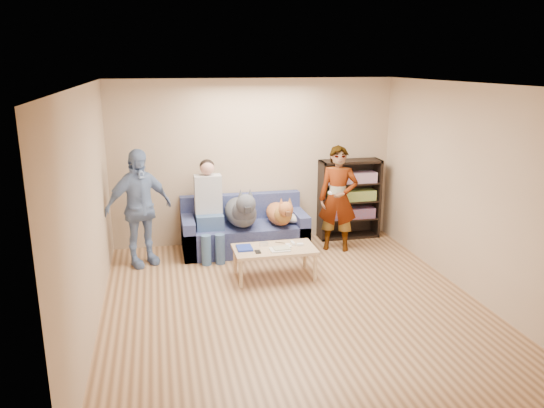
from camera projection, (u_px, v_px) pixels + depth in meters
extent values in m
plane|color=brown|center=(293.00, 305.00, 6.38)|extent=(5.00, 5.00, 0.00)
plane|color=white|center=(296.00, 85.00, 5.71)|extent=(5.00, 5.00, 0.00)
plane|color=tan|center=(254.00, 162.00, 8.40)|extent=(4.50, 0.00, 4.50)
plane|color=tan|center=(386.00, 290.00, 3.69)|extent=(4.50, 0.00, 4.50)
plane|color=tan|center=(88.00, 213.00, 5.58)|extent=(0.00, 5.00, 5.00)
plane|color=tan|center=(471.00, 191.00, 6.51)|extent=(0.00, 5.00, 5.00)
ellipsoid|color=#A3A3A7|center=(296.00, 218.00, 8.21)|extent=(0.37, 0.31, 0.13)
imported|color=gray|center=(338.00, 199.00, 8.10)|extent=(0.70, 0.59, 1.62)
imported|color=#7C90C7|center=(139.00, 208.00, 7.47)|extent=(1.07, 0.80, 1.69)
cube|color=white|center=(330.00, 193.00, 7.83)|extent=(0.04, 0.11, 0.03)
cube|color=#1B3099|center=(244.00, 248.00, 7.08)|extent=(0.20, 0.26, 0.03)
cube|color=silver|center=(280.00, 250.00, 7.03)|extent=(0.26, 0.20, 0.02)
cube|color=#ADA88B|center=(282.00, 248.00, 7.05)|extent=(0.22, 0.17, 0.01)
cube|color=silver|center=(264.00, 244.00, 7.20)|extent=(0.11, 0.06, 0.05)
cube|color=white|center=(293.00, 243.00, 7.26)|extent=(0.04, 0.13, 0.03)
cube|color=white|center=(300.00, 244.00, 7.20)|extent=(0.09, 0.06, 0.03)
cylinder|color=white|center=(289.00, 247.00, 7.13)|extent=(0.07, 0.07, 0.02)
cylinder|color=white|center=(288.00, 245.00, 7.21)|extent=(0.07, 0.07, 0.02)
cylinder|color=orange|center=(276.00, 252.00, 6.96)|extent=(0.13, 0.06, 0.01)
cylinder|color=black|center=(280.00, 243.00, 7.31)|extent=(0.13, 0.08, 0.01)
cube|color=black|center=(258.00, 252.00, 6.95)|extent=(0.07, 0.12, 0.02)
cube|color=#515B93|center=(245.00, 237.00, 8.21)|extent=(1.90, 0.85, 0.42)
cube|color=#515B93|center=(241.00, 206.00, 8.42)|extent=(1.90, 0.18, 0.40)
cube|color=#515B93|center=(188.00, 236.00, 8.01)|extent=(0.18, 0.85, 0.58)
cube|color=#515B93|center=(298.00, 229.00, 8.37)|extent=(0.18, 0.85, 0.58)
cube|color=#41628F|center=(210.00, 221.00, 7.94)|extent=(0.40, 0.38, 0.22)
cylinder|color=#436593|center=(206.00, 251.00, 7.61)|extent=(0.14, 0.14, 0.47)
cylinder|color=#446796|center=(220.00, 250.00, 7.65)|extent=(0.14, 0.14, 0.47)
cube|color=#ABABB0|center=(208.00, 194.00, 7.93)|extent=(0.40, 0.24, 0.58)
sphere|color=tan|center=(207.00, 168.00, 7.83)|extent=(0.21, 0.21, 0.21)
ellipsoid|color=black|center=(207.00, 166.00, 7.85)|extent=(0.22, 0.22, 0.19)
ellipsoid|color=#4C4E56|center=(241.00, 212.00, 8.07)|extent=(0.47, 0.97, 0.41)
sphere|color=#474950|center=(244.00, 212.00, 7.74)|extent=(0.35, 0.35, 0.35)
sphere|color=#46474F|center=(246.00, 204.00, 7.53)|extent=(0.28, 0.28, 0.28)
cube|color=black|center=(247.00, 209.00, 7.43)|extent=(0.09, 0.14, 0.08)
cone|color=#53565E|center=(241.00, 194.00, 7.50)|extent=(0.09, 0.09, 0.14)
cone|color=#53545E|center=(250.00, 193.00, 7.53)|extent=(0.09, 0.09, 0.14)
cylinder|color=#494C52|center=(236.00, 207.00, 8.48)|extent=(0.05, 0.32, 0.19)
ellipsoid|color=#B65E37|center=(279.00, 214.00, 8.15)|extent=(0.36, 0.75, 0.31)
sphere|color=#AF6F35|center=(283.00, 214.00, 7.85)|extent=(0.27, 0.27, 0.27)
sphere|color=#C2613B|center=(286.00, 209.00, 7.66)|extent=(0.22, 0.22, 0.22)
cube|color=#4F2E1B|center=(288.00, 213.00, 7.56)|extent=(0.07, 0.10, 0.06)
cone|color=#C4723B|center=(281.00, 201.00, 7.64)|extent=(0.07, 0.07, 0.10)
cone|color=#AC7A34|center=(290.00, 201.00, 7.67)|extent=(0.07, 0.07, 0.10)
cylinder|color=#AC7B34|center=(273.00, 209.00, 8.53)|extent=(0.04, 0.24, 0.14)
cube|color=#D7B984|center=(274.00, 249.00, 7.12)|extent=(1.10, 0.60, 0.04)
cylinder|color=tan|center=(241.00, 274.00, 6.83)|extent=(0.05, 0.05, 0.38)
cylinder|color=#D7B184|center=(315.00, 268.00, 7.04)|extent=(0.05, 0.05, 0.38)
cylinder|color=#DAB786|center=(235.00, 260.00, 7.31)|extent=(0.05, 0.05, 0.38)
cylinder|color=tan|center=(305.00, 255.00, 7.51)|extent=(0.05, 0.05, 0.38)
cube|color=black|center=(321.00, 201.00, 8.62)|extent=(0.04, 0.34, 1.30)
cube|color=black|center=(376.00, 198.00, 8.82)|extent=(0.04, 0.34, 1.30)
cube|color=black|center=(351.00, 161.00, 8.56)|extent=(1.00, 0.34, 0.04)
cube|color=black|center=(348.00, 235.00, 8.89)|extent=(1.00, 0.34, 0.04)
cube|color=black|center=(346.00, 197.00, 8.87)|extent=(1.00, 0.02, 1.30)
cube|color=black|center=(348.00, 218.00, 8.81)|extent=(0.94, 0.32, 0.03)
cube|color=black|center=(349.00, 201.00, 8.73)|extent=(0.94, 0.32, 0.02)
cube|color=black|center=(350.00, 183.00, 8.65)|extent=(0.94, 0.32, 0.02)
cube|color=#B23333|center=(349.00, 213.00, 8.76)|extent=(0.84, 0.24, 0.17)
cube|color=gold|center=(350.00, 195.00, 8.69)|extent=(0.84, 0.24, 0.17)
cube|color=#994C99|center=(351.00, 178.00, 8.61)|extent=(0.84, 0.24, 0.17)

